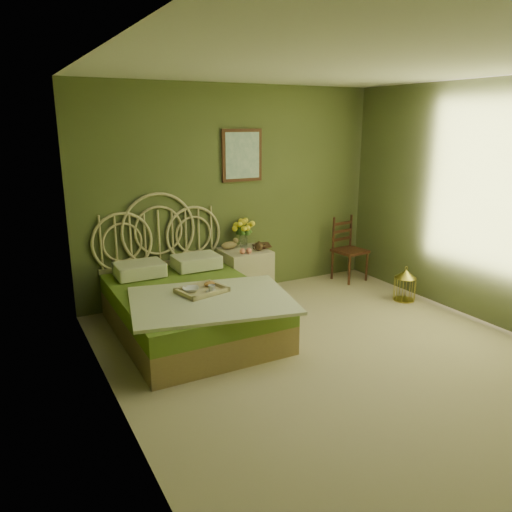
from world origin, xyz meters
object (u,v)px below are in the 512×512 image
chair (347,245)px  nightstand (244,268)px  bed (189,305)px  birdcage (405,285)px

chair → nightstand: bearing=172.7°
bed → birdcage: bed is taller
nightstand → chair: (1.60, -0.02, 0.12)m
chair → birdcage: size_ratio=2.25×
bed → birdcage: size_ratio=5.54×
nightstand → birdcage: nightstand is taller
chair → birdcage: chair is taller
chair → birdcage: (0.08, -1.06, -0.30)m
chair → birdcage: 1.10m
birdcage → chair: bearing=94.6°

